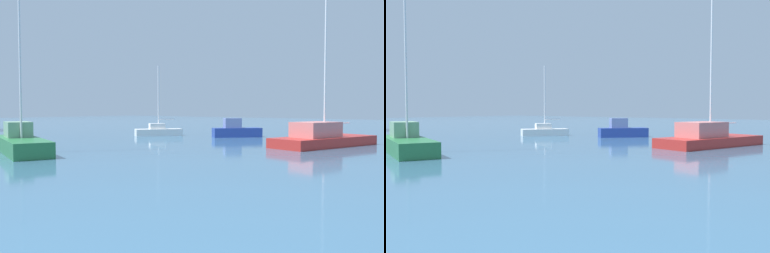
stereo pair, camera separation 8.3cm
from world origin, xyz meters
The scene contains 5 objects.
water centered at (15.00, 20.00, 0.00)m, with size 160.00×160.00×0.00m, color #38607F.
sailboat_green_mid_harbor centered at (12.53, 17.78, 0.64)m, with size 4.40×8.10×13.27m.
sailboat_red_inner_mooring centered at (27.40, 5.82, 0.62)m, with size 8.74×4.77×13.03m.
sailboat_white_far_left centered at (28.03, 21.82, 0.46)m, with size 4.41×3.67×6.54m.
motorboat_blue_near_pier centered at (31.03, 15.12, 0.59)m, with size 4.09×3.74×1.70m.
Camera 1 is at (0.81, -4.84, 2.60)m, focal length 37.96 mm.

